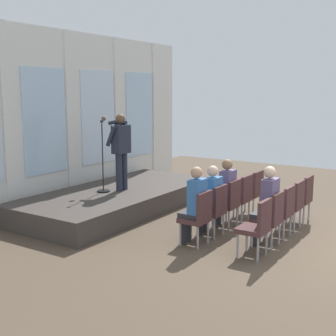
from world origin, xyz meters
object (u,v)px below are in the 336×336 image
object	(u,v)px
audience_r0_c1	(211,197)
chair_r1_c3	(293,202)
chair_r1_c2	(283,209)
chair_r1_c4	(303,196)
chair_r0_c1	(215,207)
chair_r1_c1	(271,216)
mic_stand	(103,176)
chair_r0_c2	(229,201)
chair_r0_c3	(242,195)
chair_r0_c0	(198,215)
audience_r0_c2	(225,190)
audience_r1_c1	(267,202)
chair_r1_c0	(257,225)
chair_r0_c4	(253,190)
speaker	(121,146)
audience_r0_c0	(194,202)

from	to	relation	value
audience_r0_c1	chair_r1_c3	size ratio (longest dim) A/B	1.37
chair_r1_c2	chair_r1_c4	world-z (taller)	same
chair_r0_c1	chair_r1_c1	size ratio (longest dim) A/B	1.00
mic_stand	chair_r1_c4	size ratio (longest dim) A/B	1.65
chair_r1_c4	chair_r0_c2	bearing A→B (deg)	138.28
chair_r0_c2	chair_r0_c3	distance (m)	0.59
chair_r0_c0	audience_r0_c2	size ratio (longest dim) A/B	0.71
chair_r0_c1	chair_r1_c2	size ratio (longest dim) A/B	1.00
chair_r1_c2	audience_r1_c1	bearing A→B (deg)	172.43
chair_r0_c3	chair_r1_c1	size ratio (longest dim) A/B	1.00
chair_r1_c0	chair_r1_c4	size ratio (longest dim) A/B	1.00
chair_r0_c2	chair_r0_c4	xyz separation A→B (m)	(1.18, 0.00, 0.00)
audience_r0_c2	chair_r1_c4	size ratio (longest dim) A/B	1.42
chair_r1_c4	speaker	bearing A→B (deg)	108.47
chair_r1_c2	chair_r0_c3	bearing A→B (deg)	60.72
chair_r1_c2	chair_r1_c1	bearing A→B (deg)	180.00
chair_r0_c4	chair_r1_c4	bearing A→B (deg)	-90.00
speaker	audience_r0_c0	size ratio (longest dim) A/B	1.23
audience_r0_c1	chair_r1_c1	bearing A→B (deg)	-90.00
mic_stand	chair_r0_c2	distance (m)	2.83
chair_r0_c1	audience_r0_c1	world-z (taller)	audience_r0_c1
speaker	chair_r1_c0	world-z (taller)	speaker
speaker	audience_r0_c0	distance (m)	2.84
audience_r0_c1	audience_r0_c2	distance (m)	0.59
audience_r0_c1	chair_r1_c2	bearing A→B (deg)	-62.53
chair_r0_c4	chair_r1_c2	bearing A→B (deg)	-138.28
speaker	mic_stand	size ratio (longest dim) A/B	1.07
mic_stand	chair_r0_c3	xyz separation A→B (m)	(0.98, -2.79, -0.25)
audience_r0_c0	audience_r0_c2	distance (m)	1.18
chair_r0_c3	chair_r1_c3	size ratio (longest dim) A/B	1.00
speaker	chair_r0_c1	world-z (taller)	speaker
chair_r0_c2	chair_r1_c0	world-z (taller)	same
chair_r1_c0	chair_r0_c4	bearing A→B (deg)	24.03
speaker	chair_r0_c4	world-z (taller)	speaker
mic_stand	audience_r1_c1	world-z (taller)	mic_stand
chair_r0_c1	chair_r1_c0	bearing A→B (deg)	-119.28
mic_stand	chair_r1_c4	bearing A→B (deg)	-67.78
mic_stand	chair_r1_c1	world-z (taller)	mic_stand
chair_r1_c3	audience_r1_c1	bearing A→B (deg)	176.20
audience_r0_c0	chair_r0_c4	world-z (taller)	audience_r0_c0
chair_r0_c2	mic_stand	bearing A→B (deg)	97.96
audience_r0_c1	chair_r1_c3	world-z (taller)	audience_r0_c1
chair_r0_c1	chair_r0_c2	xyz separation A→B (m)	(0.59, 0.00, 0.00)
audience_r0_c0	audience_r1_c1	world-z (taller)	audience_r1_c1
audience_r0_c0	chair_r0_c3	distance (m)	1.79
chair_r0_c1	chair_r0_c3	distance (m)	1.18
speaker	mic_stand	world-z (taller)	speaker
chair_r0_c0	audience_r0_c1	distance (m)	0.62
chair_r0_c0	chair_r1_c3	bearing A→B (deg)	-30.73
chair_r0_c2	audience_r0_c2	world-z (taller)	audience_r0_c2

